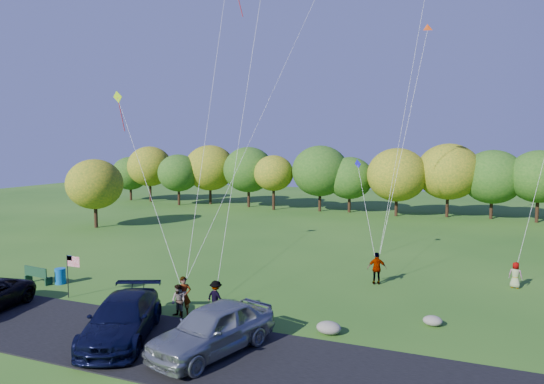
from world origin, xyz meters
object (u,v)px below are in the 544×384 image
Objects in this scene: flyer_d at (377,268)px; flyer_a at (184,296)px; park_bench at (37,275)px; minivan_navy at (122,319)px; flyer_b at (179,301)px; flyer_c at (216,297)px; minivan_silver at (213,328)px; trash_barrel at (60,276)px; flyer_e at (515,275)px.

flyer_a is at bearing 30.97° from flyer_d.
flyer_d is 20.51m from park_bench.
flyer_a is at bearing 54.83° from minivan_navy.
minivan_navy is 3.75m from flyer_a.
flyer_c reaches higher than flyer_b.
minivan_navy reaches higher than park_bench.
minivan_silver is at bearing 52.76° from flyer_d.
flyer_b is 10.01m from trash_barrel.
flyer_c is 17.62m from flyer_e.
minivan_silver is 2.97× the size of flyer_d.
flyer_d reaches higher than flyer_a.
minivan_silver is at bearing -21.42° from trash_barrel.
flyer_e is at bearing 0.30° from flyer_a.
minivan_navy is 15.29m from flyer_d.
flyer_d reaches higher than trash_barrel.
minivan_navy is 3.16× the size of park_bench.
flyer_b is at bearing -139.50° from flyer_a.
flyer_e is 0.79× the size of park_bench.
minivan_silver is 6.11× the size of trash_barrel.
minivan_navy reaches higher than flyer_c.
flyer_b is 0.96× the size of flyer_c.
minivan_silver is 3.44× the size of flyer_c.
park_bench is (-10.32, 4.91, -0.38)m from minivan_navy.
trash_barrel is (-9.06, 5.50, -0.48)m from minivan_navy.
minivan_navy is at bearing 37.91° from flyer_d.
flyer_e is (12.11, 14.55, -0.27)m from minivan_silver.
minivan_silver is 18.94m from flyer_e.
flyer_d is 0.99× the size of park_bench.
trash_barrel is (-17.76, -7.08, -0.50)m from flyer_d.
flyer_c is at bearing 51.47° from flyer_b.
flyer_b is 11.14m from park_bench.
flyer_c is at bearing -6.45° from flyer_a.
minivan_silver is at bearing 131.71° from flyer_c.
minivan_navy is at bearing 57.24° from flyer_e.
flyer_b is 0.82× the size of park_bench.
flyer_e is 28.48m from park_bench.
flyer_d is at bearing 27.82° from park_bench.
park_bench is at bearing 131.48° from minivan_navy.
trash_barrel is (-9.76, 2.18, -0.33)m from flyer_b.
trash_barrel is at bearing 4.29° from flyer_d.
minivan_silver reaches higher than trash_barrel.
minivan_navy is 6.54× the size of trash_barrel.
flyer_e is at bearing -129.07° from flyer_c.
minivan_navy is 11.44m from park_bench.
trash_barrel is (-25.44, -9.32, -0.30)m from flyer_e.
flyer_b is at bearing -2.36° from park_bench.
flyer_b is (-3.57, 3.05, -0.24)m from minivan_silver.
minivan_silver is 4.86m from flyer_a.
minivan_navy is at bearing -19.58° from park_bench.
flyer_b is (0.70, 3.32, -0.15)m from minivan_navy.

